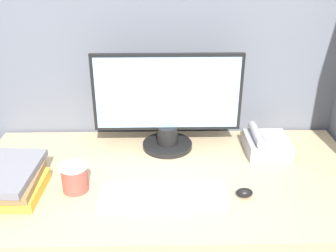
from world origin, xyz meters
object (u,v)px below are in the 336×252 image
(monitor, at_px, (167,105))
(keyboard, at_px, (163,195))
(coffee_cup, at_px, (75,178))
(mouse, at_px, (244,193))
(desk_telephone, at_px, (266,144))
(book_stack, at_px, (6,182))

(monitor, relative_size, keyboard, 1.38)
(monitor, relative_size, coffee_cup, 6.02)
(mouse, distance_m, desk_telephone, 0.34)
(monitor, distance_m, keyboard, 0.41)
(desk_telephone, bearing_deg, keyboard, -144.53)
(book_stack, height_order, desk_telephone, desk_telephone)
(keyboard, height_order, coffee_cup, coffee_cup)
(coffee_cup, bearing_deg, desk_telephone, 18.96)
(monitor, xyz_separation_m, mouse, (0.27, -0.37, -0.18))
(monitor, xyz_separation_m, book_stack, (-0.57, -0.33, -0.15))
(keyboard, bearing_deg, monitor, 86.89)
(book_stack, xyz_separation_m, desk_telephone, (0.98, 0.27, -0.01))
(monitor, xyz_separation_m, keyboard, (-0.02, -0.37, -0.19))
(monitor, distance_m, mouse, 0.49)
(keyboard, height_order, mouse, mouse)
(book_stack, bearing_deg, mouse, -2.56)
(monitor, bearing_deg, keyboard, -93.11)
(keyboard, relative_size, desk_telephone, 2.38)
(mouse, xyz_separation_m, desk_telephone, (0.15, 0.31, 0.02))
(coffee_cup, bearing_deg, monitor, 43.43)
(mouse, bearing_deg, keyboard, -179.92)
(desk_telephone, bearing_deg, coffee_cup, -161.04)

